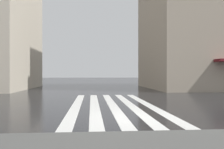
# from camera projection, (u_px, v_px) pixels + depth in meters

# --- Properties ---
(ground_plane) EXTENTS (220.00, 220.00, 0.00)m
(ground_plane) POSITION_uv_depth(u_px,v_px,m) (134.00, 117.00, 9.90)
(ground_plane) COLOR black
(zebra_crossing) EXTENTS (13.00, 4.50, 0.01)m
(zebra_crossing) POSITION_uv_depth(u_px,v_px,m) (112.00, 105.00, 13.84)
(zebra_crossing) COLOR silver
(zebra_crossing) RESTS_ON ground_plane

